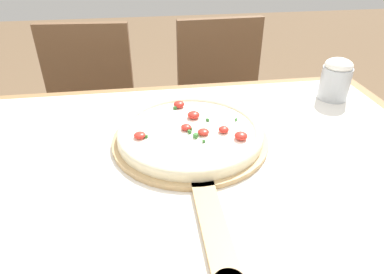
{
  "coord_description": "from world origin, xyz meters",
  "views": [
    {
      "loc": [
        -0.07,
        -0.54,
        1.22
      ],
      "look_at": [
        0.02,
        0.11,
        0.81
      ],
      "focal_mm": 32.0,
      "sensor_mm": 36.0,
      "label": 1
    }
  ],
  "objects_px": {
    "chair_left": "(90,115)",
    "flour_cup": "(336,79)",
    "pizza_peel": "(192,145)",
    "pizza": "(190,132)",
    "chair_right": "(222,106)"
  },
  "relations": [
    {
      "from": "pizza_peel",
      "to": "chair_left",
      "type": "height_order",
      "value": "chair_left"
    },
    {
      "from": "pizza_peel",
      "to": "pizza",
      "type": "distance_m",
      "value": 0.03
    },
    {
      "from": "flour_cup",
      "to": "pizza",
      "type": "bearing_deg",
      "value": -158.86
    },
    {
      "from": "chair_left",
      "to": "flour_cup",
      "type": "bearing_deg",
      "value": -28.56
    },
    {
      "from": "pizza_peel",
      "to": "flour_cup",
      "type": "relative_size",
      "value": 4.93
    },
    {
      "from": "flour_cup",
      "to": "chair_right",
      "type": "bearing_deg",
      "value": 111.04
    },
    {
      "from": "pizza_peel",
      "to": "flour_cup",
      "type": "height_order",
      "value": "flour_cup"
    },
    {
      "from": "pizza_peel",
      "to": "pizza",
      "type": "xyz_separation_m",
      "value": [
        0.0,
        0.03,
        0.02
      ]
    },
    {
      "from": "chair_right",
      "to": "pizza_peel",
      "type": "bearing_deg",
      "value": -111.01
    },
    {
      "from": "chair_right",
      "to": "flour_cup",
      "type": "bearing_deg",
      "value": -71.06
    },
    {
      "from": "pizza",
      "to": "flour_cup",
      "type": "relative_size",
      "value": 2.8
    },
    {
      "from": "pizza",
      "to": "chair_left",
      "type": "distance_m",
      "value": 0.83
    },
    {
      "from": "pizza",
      "to": "chair_right",
      "type": "bearing_deg",
      "value": 70.45
    },
    {
      "from": "chair_left",
      "to": "pizza",
      "type": "bearing_deg",
      "value": -58.8
    },
    {
      "from": "chair_left",
      "to": "flour_cup",
      "type": "relative_size",
      "value": 7.26
    }
  ]
}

